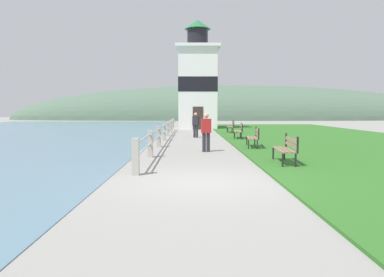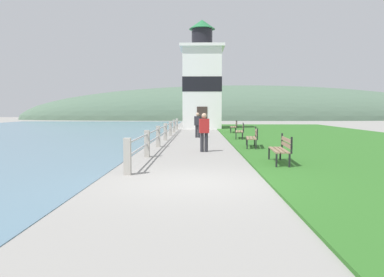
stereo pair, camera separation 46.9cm
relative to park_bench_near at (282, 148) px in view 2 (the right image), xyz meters
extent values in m
plane|color=gray|center=(-2.75, -2.85, -0.54)|extent=(160.00, 160.00, 0.00)
cube|color=#2D6623|center=(5.04, 10.90, -0.51)|extent=(12.00, 41.24, 0.06)
cube|color=#A8A399|center=(-4.45, -1.85, -0.05)|extent=(0.18, 0.18, 0.98)
cube|color=#A8A399|center=(-4.45, 1.88, -0.05)|extent=(0.18, 0.18, 0.98)
cube|color=#A8A399|center=(-4.45, 5.61, -0.05)|extent=(0.18, 0.18, 0.98)
cube|color=#A8A399|center=(-4.45, 9.33, -0.05)|extent=(0.18, 0.18, 0.98)
cube|color=#A8A399|center=(-4.45, 13.06, -0.05)|extent=(0.18, 0.18, 0.98)
cube|color=#A8A399|center=(-4.45, 16.79, -0.05)|extent=(0.18, 0.18, 0.98)
cube|color=#A8A399|center=(-4.45, 20.52, -0.05)|extent=(0.18, 0.18, 0.98)
cylinder|color=#B2B2B7|center=(-4.45, 9.33, 0.29)|extent=(0.06, 22.37, 0.06)
cylinder|color=#B2B2B7|center=(-4.45, 9.33, -0.05)|extent=(0.06, 22.37, 0.06)
cube|color=#846B51|center=(-0.24, 0.01, -0.07)|extent=(0.22, 1.75, 0.04)
cube|color=#846B51|center=(-0.09, 0.01, -0.07)|extent=(0.22, 1.75, 0.04)
cube|color=#846B51|center=(0.06, 0.00, -0.07)|extent=(0.22, 1.75, 0.04)
cube|color=#846B51|center=(0.14, -0.01, 0.25)|extent=(0.16, 1.75, 0.11)
cube|color=#846B51|center=(0.14, -0.01, 0.09)|extent=(0.16, 1.75, 0.11)
cube|color=black|center=(-0.33, -0.83, -0.31)|extent=(0.05, 0.05, 0.45)
cube|color=black|center=(-0.22, 0.86, -0.31)|extent=(0.05, 0.05, 0.45)
cube|color=black|center=(0.04, -0.85, -0.31)|extent=(0.05, 0.05, 0.45)
cube|color=black|center=(0.15, 0.84, -0.31)|extent=(0.05, 0.05, 0.45)
cube|color=black|center=(0.09, -0.86, 0.16)|extent=(0.05, 0.05, 0.49)
cube|color=black|center=(0.20, 0.84, 0.16)|extent=(0.05, 0.05, 0.49)
cube|color=#846B51|center=(-0.39, 5.03, -0.07)|extent=(0.32, 1.82, 0.04)
cube|color=#846B51|center=(-0.25, 5.02, -0.07)|extent=(0.32, 1.82, 0.04)
cube|color=#846B51|center=(-0.10, 5.00, -0.07)|extent=(0.32, 1.82, 0.04)
cube|color=#846B51|center=(-0.01, 4.99, 0.25)|extent=(0.26, 1.81, 0.11)
cube|color=#846B51|center=(-0.01, 4.99, 0.09)|extent=(0.26, 1.81, 0.11)
cube|color=black|center=(-0.53, 4.16, -0.31)|extent=(0.06, 0.06, 0.45)
cube|color=black|center=(-0.33, 5.92, -0.31)|extent=(0.06, 0.06, 0.45)
cube|color=black|center=(-0.16, 4.12, -0.31)|extent=(0.06, 0.06, 0.45)
cube|color=black|center=(0.04, 5.87, -0.31)|extent=(0.06, 0.06, 0.45)
cube|color=black|center=(-0.11, 4.11, 0.16)|extent=(0.06, 0.06, 0.49)
cube|color=black|center=(0.08, 5.87, 0.16)|extent=(0.06, 0.06, 0.49)
cube|color=#846B51|center=(-0.36, 10.19, -0.07)|extent=(0.30, 1.84, 0.04)
cube|color=#846B51|center=(-0.21, 10.18, -0.07)|extent=(0.30, 1.84, 0.04)
cube|color=#846B51|center=(-0.07, 10.16, -0.07)|extent=(0.30, 1.84, 0.04)
cube|color=#846B51|center=(0.02, 10.15, 0.25)|extent=(0.24, 1.83, 0.11)
cube|color=#846B51|center=(0.02, 10.15, 0.09)|extent=(0.24, 1.83, 0.11)
cube|color=black|center=(-0.49, 9.31, -0.31)|extent=(0.05, 0.05, 0.45)
cube|color=black|center=(-0.31, 11.08, -0.31)|extent=(0.05, 0.05, 0.45)
cube|color=black|center=(-0.12, 9.27, -0.31)|extent=(0.05, 0.05, 0.45)
cube|color=black|center=(0.06, 11.05, -0.31)|extent=(0.05, 0.05, 0.45)
cube|color=black|center=(-0.07, 9.27, 0.16)|extent=(0.05, 0.05, 0.49)
cube|color=black|center=(0.11, 11.04, 0.16)|extent=(0.05, 0.05, 0.49)
cube|color=#846B51|center=(-0.18, 15.90, -0.07)|extent=(0.24, 1.77, 0.04)
cube|color=#846B51|center=(-0.04, 15.89, -0.07)|extent=(0.24, 1.77, 0.04)
cube|color=#846B51|center=(0.11, 15.88, -0.07)|extent=(0.24, 1.77, 0.04)
cube|color=#846B51|center=(0.20, 15.88, 0.25)|extent=(0.18, 1.77, 0.11)
cube|color=#846B51|center=(0.20, 15.88, 0.09)|extent=(0.18, 1.77, 0.11)
cube|color=black|center=(-0.28, 15.05, -0.31)|extent=(0.05, 0.05, 0.45)
cube|color=black|center=(-0.16, 16.76, -0.31)|extent=(0.05, 0.05, 0.45)
cube|color=black|center=(0.09, 15.02, -0.31)|extent=(0.05, 0.05, 0.45)
cube|color=black|center=(0.21, 16.74, -0.31)|extent=(0.05, 0.05, 0.45)
cube|color=black|center=(0.14, 15.02, 0.16)|extent=(0.05, 0.05, 0.49)
cube|color=black|center=(0.26, 16.73, 0.16)|extent=(0.05, 0.05, 0.49)
cube|color=white|center=(-2.29, 22.75, 3.06)|extent=(3.41, 3.41, 7.19)
cube|color=black|center=(-2.29, 22.75, 3.42)|extent=(3.45, 3.45, 1.29)
cube|color=white|center=(-2.29, 22.75, 6.78)|extent=(3.92, 3.92, 0.25)
cylinder|color=black|center=(-2.29, 22.75, 7.67)|extent=(1.87, 1.87, 1.52)
cone|color=#23703D|center=(-2.29, 22.75, 8.85)|extent=(2.34, 2.34, 0.84)
cube|color=#332823|center=(-2.29, 21.02, 0.46)|extent=(0.90, 0.06, 2.00)
cylinder|color=#28282D|center=(-2.44, 3.61, -0.15)|extent=(0.14, 0.14, 0.77)
cylinder|color=#28282D|center=(-2.27, 3.64, -0.15)|extent=(0.14, 0.14, 0.77)
cube|color=#B22323|center=(-2.35, 3.62, 0.53)|extent=(0.42, 0.27, 0.58)
sphere|color=tan|center=(-2.35, 3.62, 0.94)|extent=(0.21, 0.21, 0.21)
cylinder|color=#28282D|center=(-2.72, 11.56, -0.16)|extent=(0.14, 0.14, 0.76)
cylinder|color=#28282D|center=(-2.56, 11.49, -0.16)|extent=(0.14, 0.14, 0.76)
cube|color=#232328|center=(-2.64, 11.53, 0.50)|extent=(0.43, 0.34, 0.57)
sphere|color=tan|center=(-2.64, 11.53, 0.91)|extent=(0.20, 0.20, 0.20)
ellipsoid|color=#4C6651|center=(5.25, 54.64, -0.54)|extent=(80.00, 16.00, 12.00)
camera|label=1|loc=(-3.04, -11.58, 1.17)|focal=35.00mm
camera|label=2|loc=(-2.57, -11.58, 1.17)|focal=35.00mm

